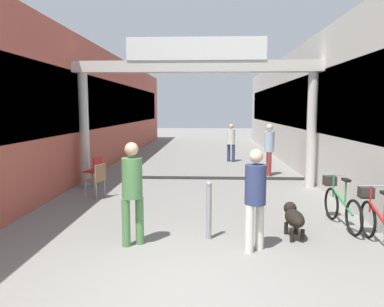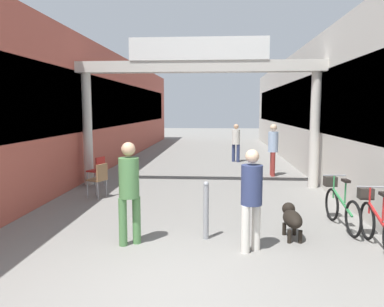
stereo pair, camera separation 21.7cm
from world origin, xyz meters
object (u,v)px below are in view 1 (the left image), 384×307
Objects in this scene: pedestrian_companion at (132,187)px; pedestrian_elderly_walking at (231,140)px; pedestrian_with_dog at (255,193)px; bollard_post_metal at (209,210)px; pedestrian_carrying_crate at (269,146)px; bicycle_red_nearest at (378,220)px; cafe_chair_wood_nearer at (97,178)px; dog_on_leash at (294,217)px; cafe_chair_red_farther at (95,169)px; bicycle_green_second at (340,204)px.

pedestrian_companion is 10.42m from pedestrian_elderly_walking.
bollard_post_metal is at bearing 144.64° from pedestrian_with_dog.
pedestrian_carrying_crate is at bearing 79.30° from pedestrian_with_dog.
bicycle_red_nearest is 1.63× the size of bollard_post_metal.
cafe_chair_wood_nearer is at bearing 136.57° from pedestrian_with_dog.
cafe_chair_wood_nearer is (-4.39, 2.72, 0.18)m from dog_on_leash.
cafe_chair_wood_nearer is 1.44m from cafe_chair_red_farther.
pedestrian_with_dog is at bearing -91.15° from pedestrian_elderly_walking.
cafe_chair_red_farther is (-5.41, -2.20, -0.49)m from pedestrian_carrying_crate.
pedestrian_companion is (-2.02, 0.16, 0.06)m from pedestrian_with_dog.
pedestrian_with_dog is at bearing -100.70° from pedestrian_carrying_crate.
pedestrian_carrying_crate is 6.34m from dog_on_leash.
bicycle_red_nearest is at bearing -16.02° from dog_on_leash.
dog_on_leash is 1.36m from bicycle_red_nearest.
pedestrian_companion is at bearing -65.82° from cafe_chair_red_farther.
bicycle_green_second is at bearing 34.61° from dog_on_leash.
bollard_post_metal is (1.28, 0.37, -0.48)m from pedestrian_companion.
pedestrian_companion is 2.92m from dog_on_leash.
bicycle_green_second is at bearing 102.66° from bicycle_red_nearest.
pedestrian_companion reaches higher than bicycle_red_nearest.
bicycle_red_nearest is at bearing -4.16° from bollard_post_metal.
pedestrian_elderly_walking is 9.86m from bollard_post_metal.
bicycle_red_nearest is (0.77, -6.66, -0.59)m from pedestrian_carrying_crate.
pedestrian_companion is 0.98× the size of pedestrian_carrying_crate.
pedestrian_carrying_crate reaches higher than bollard_post_metal.
dog_on_leash is 0.47× the size of bicycle_green_second.
pedestrian_companion is 1.04× the size of bicycle_red_nearest.
pedestrian_with_dog is 0.98× the size of bicycle_green_second.
pedestrian_with_dog is 2.03m from pedestrian_companion.
pedestrian_carrying_crate is 2.00× the size of cafe_chair_wood_nearer.
pedestrian_with_dog is at bearing -171.25° from bicycle_red_nearest.
pedestrian_companion is 4.15m from bicycle_red_nearest.
pedestrian_elderly_walking reaches higher than bicycle_green_second.
pedestrian_with_dog is 4.98m from cafe_chair_wood_nearer.
bollard_post_metal is at bearing -95.53° from pedestrian_elderly_walking.
pedestrian_with_dog is 1.87× the size of cafe_chair_wood_nearer.
bollard_post_metal is 1.17× the size of cafe_chair_wood_nearer.
pedestrian_companion is 1.97× the size of cafe_chair_wood_nearer.
pedestrian_companion reaches higher than dog_on_leash.
bollard_post_metal is (-2.58, -0.90, 0.09)m from bicycle_green_second.
bollard_post_metal is (-0.74, 0.53, -0.42)m from pedestrian_with_dog.
pedestrian_companion is at bearing -177.75° from bicycle_red_nearest.
cafe_chair_wood_nearer is at bearing -70.39° from cafe_chair_red_farther.
bicycle_red_nearest reaches higher than dog_on_leash.
pedestrian_elderly_walking is 7.91m from cafe_chair_wood_nearer.
bicycle_red_nearest is at bearing -28.51° from cafe_chair_wood_nearer.
pedestrian_companion reaches higher than bicycle_green_second.
dog_on_leash is 0.89× the size of cafe_chair_red_farther.
cafe_chair_wood_nearer is (-4.93, -3.56, -0.49)m from pedestrian_carrying_crate.
pedestrian_carrying_crate is at bearing 35.87° from cafe_chair_wood_nearer.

